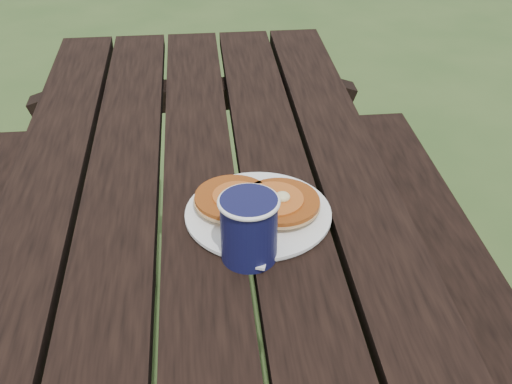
{
  "coord_description": "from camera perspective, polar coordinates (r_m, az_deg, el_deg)",
  "views": [
    {
      "loc": [
        0.0,
        -0.94,
        1.44
      ],
      "look_at": [
        0.1,
        -0.02,
        0.8
      ],
      "focal_mm": 45.0,
      "sensor_mm": 36.0,
      "label": 1
    }
  ],
  "objects": [
    {
      "name": "fork",
      "position": [
        1.1,
        -0.9,
        -3.19
      ],
      "size": [
        0.1,
        0.16,
        0.01
      ],
      "primitive_type": null,
      "rotation": [
        0.0,
        0.0,
        0.47
      ],
      "color": "white",
      "rests_on": "plate"
    },
    {
      "name": "picnic_table",
      "position": [
        1.43,
        -4.14,
        -14.24
      ],
      "size": [
        1.36,
        1.8,
        0.75
      ],
      "color": "black",
      "rests_on": "ground"
    },
    {
      "name": "plate",
      "position": [
        1.15,
        0.2,
        -1.99
      ],
      "size": [
        0.26,
        0.26,
        0.01
      ],
      "primitive_type": "cylinder",
      "rotation": [
        0.0,
        0.0,
        0.03
      ],
      "color": "white",
      "rests_on": "picnic_table"
    },
    {
      "name": "knife",
      "position": [
        1.09,
        1.27,
        -3.8
      ],
      "size": [
        0.08,
        0.18,
        0.0
      ],
      "primitive_type": "cube",
      "rotation": [
        0.0,
        0.0,
        -0.33
      ],
      "color": "white",
      "rests_on": "plate"
    },
    {
      "name": "coffee_cup",
      "position": [
        1.03,
        -0.63,
        -2.99
      ],
      "size": [
        0.1,
        0.1,
        0.11
      ],
      "rotation": [
        0.0,
        0.0,
        -0.27
      ],
      "color": "#10123B",
      "rests_on": "picnic_table"
    },
    {
      "name": "pancake_stack",
      "position": [
        1.15,
        0.15,
        -0.88
      ],
      "size": [
        0.22,
        0.16,
        0.04
      ],
      "rotation": [
        0.0,
        0.0,
        0.02
      ],
      "color": "#9A4411",
      "rests_on": "plate"
    }
  ]
}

